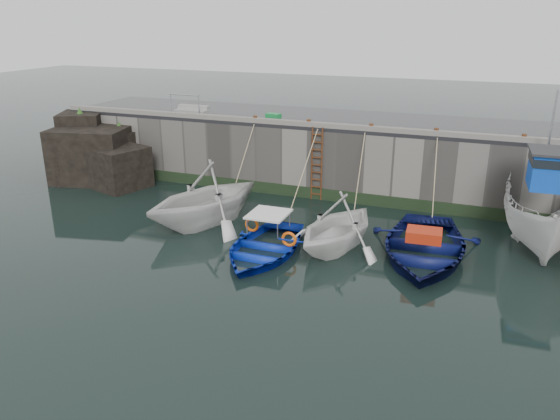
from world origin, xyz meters
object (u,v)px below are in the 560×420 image
at_px(ladder, 317,164).
at_px(bollard_d, 436,132).
at_px(boat_far_white, 542,214).
at_px(bollard_a, 255,119).
at_px(bollard_c, 371,127).
at_px(boat_near_navy, 423,255).
at_px(boat_near_white, 206,223).
at_px(fish_crate, 273,117).
at_px(bollard_e, 524,138).
at_px(bollard_b, 309,123).
at_px(boat_near_blacktrim, 336,247).
at_px(boat_near_blue, 264,253).

xyz_separation_m(ladder, bollard_d, (4.80, 0.34, 1.71)).
relative_size(boat_far_white, bollard_a, 24.00).
bearing_deg(bollard_c, boat_near_navy, -58.09).
distance_m(boat_near_white, bollard_c, 7.80).
bearing_deg(fish_crate, ladder, -10.69).
height_order(boat_far_white, bollard_e, boat_far_white).
bearing_deg(boat_near_navy, bollard_b, 136.19).
distance_m(ladder, bollard_d, 5.11).
bearing_deg(boat_near_blacktrim, boat_near_white, -170.49).
bearing_deg(ladder, boat_far_white, -11.28).
xyz_separation_m(ladder, bollard_a, (-3.00, 0.34, 1.71)).
height_order(boat_near_blacktrim, boat_near_navy, boat_near_blacktrim).
bearing_deg(bollard_c, bollard_d, 0.00).
relative_size(boat_near_navy, boat_far_white, 0.85).
distance_m(boat_near_white, bollard_a, 5.67).
bearing_deg(boat_far_white, boat_near_navy, -146.98).
xyz_separation_m(boat_near_navy, bollard_d, (-0.34, 4.73, 3.30)).
xyz_separation_m(boat_near_navy, bollard_c, (-2.94, 4.73, 3.30)).
relative_size(boat_near_blacktrim, fish_crate, 6.62).
height_order(boat_near_navy, bollard_c, bollard_c).
xyz_separation_m(boat_far_white, fish_crate, (-11.23, 2.76, 2.24)).
bearing_deg(boat_far_white, boat_near_blue, -156.13).
distance_m(boat_near_blacktrim, bollard_c, 6.08).
height_order(fish_crate, bollard_e, fish_crate).
relative_size(bollard_a, bollard_b, 1.00).
bearing_deg(bollard_d, bollard_c, 180.00).
xyz_separation_m(fish_crate, bollard_a, (-0.60, -0.66, -0.02)).
bearing_deg(boat_near_blacktrim, boat_near_navy, 22.34).
bearing_deg(boat_near_blacktrim, bollard_e, 56.45).
relative_size(boat_near_white, boat_near_navy, 0.91).
bearing_deg(bollard_a, boat_far_white, -10.05).
distance_m(boat_far_white, fish_crate, 11.78).
bearing_deg(boat_near_navy, bollard_c, 118.05).
height_order(bollard_c, bollard_d, same).
xyz_separation_m(bollard_a, bollard_c, (5.20, 0.00, 0.00)).
xyz_separation_m(ladder, boat_near_white, (-3.16, -4.27, -1.59)).
xyz_separation_m(bollard_d, bollard_e, (3.20, 0.00, 0.00)).
relative_size(fish_crate, bollard_a, 2.31).
xyz_separation_m(boat_near_navy, boat_far_white, (3.69, 2.63, 1.08)).
bearing_deg(fish_crate, bollard_d, 6.66).
distance_m(boat_near_navy, fish_crate, 9.84).
height_order(boat_near_blue, bollard_a, bollard_a).
bearing_deg(fish_crate, boat_near_blue, -59.12).
xyz_separation_m(boat_near_blue, fish_crate, (-2.44, 7.11, 3.32)).
bearing_deg(fish_crate, bollard_b, -7.34).
bearing_deg(fish_crate, boat_near_blacktrim, -39.27).
distance_m(boat_near_white, boat_near_blue, 3.70).
relative_size(boat_near_blue, bollard_a, 16.59).
bearing_deg(boat_near_white, bollard_a, 110.72).
bearing_deg(boat_near_blue, bollard_b, 94.22).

